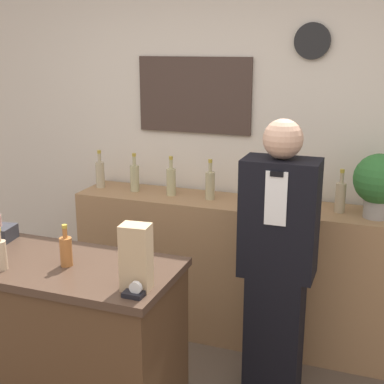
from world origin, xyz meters
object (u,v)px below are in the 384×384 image
(tape_dispenser, at_px, (134,292))
(potted_plant, at_px, (379,182))
(shopkeeper, at_px, (277,265))
(paper_bag, at_px, (136,257))

(tape_dispenser, bearing_deg, potted_plant, 56.59)
(shopkeeper, bearing_deg, tape_dispenser, -116.10)
(potted_plant, height_order, tape_dispenser, potted_plant)
(paper_bag, distance_m, tape_dispenser, 0.15)
(shopkeeper, bearing_deg, potted_plant, 46.24)
(shopkeeper, bearing_deg, paper_bag, -119.41)
(shopkeeper, xyz_separation_m, potted_plant, (0.50, 0.52, 0.40))
(paper_bag, bearing_deg, potted_plant, 54.44)
(shopkeeper, height_order, tape_dispenser, shopkeeper)
(potted_plant, distance_m, paper_bag, 1.66)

